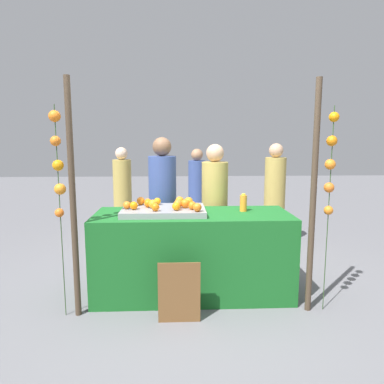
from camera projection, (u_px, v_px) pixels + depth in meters
ground_plane at (193, 293)px, 3.77m from camera, size 24.00×24.00×0.00m
stall_counter at (193, 254)px, 3.71m from camera, size 2.02×0.77×0.87m
orange_tray at (164, 211)px, 3.63m from camera, size 0.85×0.55×0.06m
orange_0 at (197, 207)px, 3.42m from camera, size 0.08×0.08×0.08m
orange_1 at (153, 204)px, 3.59m from camera, size 0.09×0.09×0.09m
orange_2 at (185, 204)px, 3.60m from camera, size 0.09×0.09×0.09m
orange_3 at (141, 201)px, 3.77m from camera, size 0.09×0.09×0.09m
orange_4 at (134, 206)px, 3.52m from camera, size 0.08×0.08×0.08m
orange_5 at (148, 203)px, 3.64m from camera, size 0.08×0.08×0.08m
orange_6 at (189, 201)px, 3.73m from camera, size 0.09×0.09×0.09m
orange_7 at (127, 205)px, 3.55m from camera, size 0.08×0.08×0.08m
orange_8 at (155, 207)px, 3.44m from camera, size 0.08×0.08×0.08m
orange_9 at (192, 206)px, 3.52m from camera, size 0.08×0.08×0.08m
orange_10 at (148, 202)px, 3.74m from camera, size 0.08×0.08×0.08m
orange_11 at (180, 201)px, 3.77m from camera, size 0.09×0.09×0.09m
orange_12 at (176, 206)px, 3.48m from camera, size 0.08×0.08×0.08m
orange_13 at (157, 201)px, 3.79m from camera, size 0.07×0.07×0.07m
orange_14 at (178, 204)px, 3.59m from camera, size 0.09×0.09×0.09m
juice_bottle at (243, 203)px, 3.73m from camera, size 0.07×0.07×0.19m
chalkboard_sign at (179, 293)px, 3.14m from camera, size 0.38×0.03×0.57m
vendor_left at (163, 211)px, 4.27m from camera, size 0.33×0.33×1.65m
vendor_right at (214, 214)px, 4.29m from camera, size 0.32×0.32×1.57m
crowd_person_0 at (123, 196)px, 5.86m from camera, size 0.30×0.30×1.50m
crowd_person_1 at (197, 195)px, 6.01m from camera, size 0.29×0.29×1.47m
crowd_person_2 at (274, 199)px, 5.36m from camera, size 0.31×0.31×1.57m
canopy_post_left at (73, 201)px, 3.14m from camera, size 0.06×0.06×2.17m
canopy_post_right at (313, 199)px, 3.24m from camera, size 0.06×0.06×2.17m
garland_strand_left at (57, 162)px, 3.09m from camera, size 0.11×0.11×1.93m
garland_strand_right at (331, 164)px, 3.20m from camera, size 0.11×0.10×1.93m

